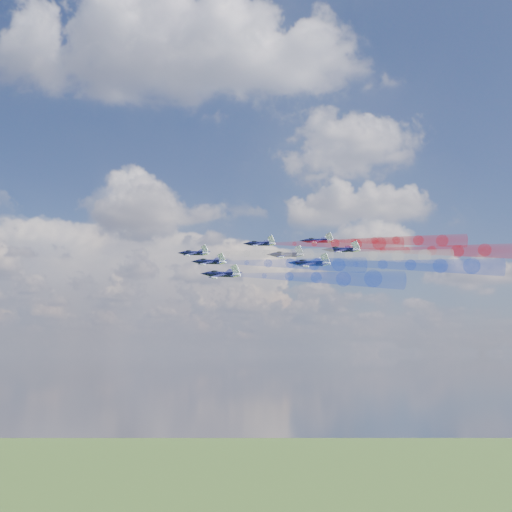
# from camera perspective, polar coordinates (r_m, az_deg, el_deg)

# --- Properties ---
(jet_lead) EXTENTS (13.96, 13.31, 6.66)m
(jet_lead) POSITION_cam_1_polar(r_m,az_deg,el_deg) (165.35, -5.83, 0.27)
(jet_lead) COLOR black
(trail_lead) EXTENTS (33.00, 21.63, 8.01)m
(trail_lead) POSITION_cam_1_polar(r_m,az_deg,el_deg) (152.77, 0.96, 0.19)
(trail_lead) COLOR silver
(jet_inner_left) EXTENTS (13.96, 13.31, 6.66)m
(jet_inner_left) POSITION_cam_1_polar(r_m,az_deg,el_deg) (150.43, -4.37, -0.55)
(jet_inner_left) COLOR black
(trail_inner_left) EXTENTS (33.00, 21.63, 8.01)m
(trail_inner_left) POSITION_cam_1_polar(r_m,az_deg,el_deg) (138.48, 3.27, -0.71)
(trail_inner_left) COLOR blue
(jet_inner_right) EXTENTS (13.96, 13.31, 6.66)m
(jet_inner_right) POSITION_cam_1_polar(r_m,az_deg,el_deg) (169.08, 0.40, 1.17)
(jet_inner_right) COLOR black
(trail_inner_right) EXTENTS (33.00, 21.63, 8.01)m
(trail_inner_right) POSITION_cam_1_polar(r_m,az_deg,el_deg) (158.66, 7.44, 1.15)
(trail_inner_right) COLOR red
(jet_outer_left) EXTENTS (13.96, 13.31, 6.66)m
(jet_outer_left) POSITION_cam_1_polar(r_m,az_deg,el_deg) (132.39, -3.23, -1.72)
(jet_outer_left) COLOR black
(trail_outer_left) EXTENTS (33.00, 21.63, 8.01)m
(trail_outer_left) POSITION_cam_1_polar(r_m,az_deg,el_deg) (121.05, 5.64, -2.02)
(trail_outer_left) COLOR blue
(jet_center_third) EXTENTS (13.96, 13.31, 6.66)m
(jet_center_third) POSITION_cam_1_polar(r_m,az_deg,el_deg) (151.14, 2.87, 0.13)
(jet_center_third) COLOR black
(trail_center_third) EXTENTS (33.00, 21.63, 8.01)m
(trail_center_third) POSITION_cam_1_polar(r_m,az_deg,el_deg) (141.79, 10.94, 0.02)
(trail_center_third) COLOR silver
(jet_outer_right) EXTENTS (13.96, 13.31, 6.66)m
(jet_outer_right) POSITION_cam_1_polar(r_m,az_deg,el_deg) (171.38, 5.83, 1.44)
(jet_outer_right) COLOR black
(trail_outer_right) EXTENTS (33.00, 21.63, 8.01)m
(trail_outer_right) POSITION_cam_1_polar(r_m,az_deg,el_deg) (162.95, 13.04, 1.42)
(trail_outer_right) COLOR red
(jet_rear_left) EXTENTS (13.96, 13.31, 6.66)m
(jet_rear_left) POSITION_cam_1_polar(r_m,az_deg,el_deg) (135.50, 5.15, -0.67)
(jet_rear_left) COLOR black
(trail_rear_left) EXTENTS (33.00, 21.63, 8.01)m
(trail_rear_left) POSITION_cam_1_polar(r_m,az_deg,el_deg) (127.19, 14.35, -0.84)
(trail_rear_left) COLOR blue
(jet_rear_right) EXTENTS (13.96, 13.31, 6.66)m
(jet_rear_right) POSITION_cam_1_polar(r_m,az_deg,el_deg) (155.82, 8.12, 0.59)
(jet_rear_right) COLOR black
(trail_rear_right) EXTENTS (33.00, 21.63, 8.01)m
(trail_rear_right) POSITION_cam_1_polar(r_m,az_deg,el_deg) (148.39, 16.18, 0.51)
(trail_rear_right) COLOR red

